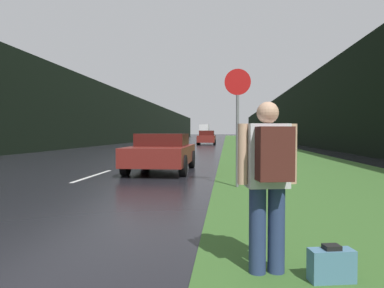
{
  "coord_description": "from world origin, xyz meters",
  "views": [
    {
      "loc": [
        4.04,
        -1.35,
        1.31
      ],
      "look_at": [
        2.52,
        13.83,
        0.81
      ],
      "focal_mm": 32.0,
      "sensor_mm": 36.0,
      "label": 1
    }
  ],
  "objects_px": {
    "hitchhiker_with_backpack": "(269,176)",
    "delivery_truck": "(204,131)",
    "suitcase": "(331,266)",
    "car_passing_far": "(207,138)",
    "stop_sign": "(237,117)",
    "car_passing_near": "(162,152)"
  },
  "relations": [
    {
      "from": "suitcase",
      "to": "car_passing_far",
      "type": "bearing_deg",
      "value": 83.99
    },
    {
      "from": "car_passing_near",
      "to": "hitchhiker_with_backpack",
      "type": "bearing_deg",
      "value": 107.11
    },
    {
      "from": "hitchhiker_with_backpack",
      "to": "car_passing_near",
      "type": "bearing_deg",
      "value": 96.03
    },
    {
      "from": "delivery_truck",
      "to": "suitcase",
      "type": "bearing_deg",
      "value": -85.63
    },
    {
      "from": "suitcase",
      "to": "car_passing_far",
      "type": "distance_m",
      "value": 34.9
    },
    {
      "from": "hitchhiker_with_backpack",
      "to": "car_passing_far",
      "type": "relative_size",
      "value": 0.39
    },
    {
      "from": "hitchhiker_with_backpack",
      "to": "delivery_truck",
      "type": "distance_m",
      "value": 89.42
    },
    {
      "from": "stop_sign",
      "to": "delivery_truck",
      "type": "relative_size",
      "value": 0.36
    },
    {
      "from": "delivery_truck",
      "to": "car_passing_far",
      "type": "bearing_deg",
      "value": -86.08
    },
    {
      "from": "suitcase",
      "to": "car_passing_near",
      "type": "relative_size",
      "value": 0.1
    },
    {
      "from": "suitcase",
      "to": "delivery_truck",
      "type": "bearing_deg",
      "value": 83.28
    },
    {
      "from": "hitchhiker_with_backpack",
      "to": "suitcase",
      "type": "xyz_separation_m",
      "value": [
        0.53,
        -0.1,
        -0.76
      ]
    },
    {
      "from": "car_passing_near",
      "to": "delivery_truck",
      "type": "distance_m",
      "value": 80.98
    },
    {
      "from": "suitcase",
      "to": "car_passing_near",
      "type": "distance_m",
      "value": 8.98
    },
    {
      "from": "stop_sign",
      "to": "car_passing_far",
      "type": "height_order",
      "value": "stop_sign"
    },
    {
      "from": "hitchhiker_with_backpack",
      "to": "car_passing_near",
      "type": "distance_m",
      "value": 8.7
    },
    {
      "from": "hitchhiker_with_backpack",
      "to": "delivery_truck",
      "type": "height_order",
      "value": "delivery_truck"
    },
    {
      "from": "stop_sign",
      "to": "delivery_truck",
      "type": "bearing_deg",
      "value": 94.2
    },
    {
      "from": "stop_sign",
      "to": "suitcase",
      "type": "xyz_separation_m",
      "value": [
        0.65,
        -5.17,
        -1.54
      ]
    },
    {
      "from": "stop_sign",
      "to": "car_passing_far",
      "type": "distance_m",
      "value": 29.71
    },
    {
      "from": "suitcase",
      "to": "car_passing_near",
      "type": "height_order",
      "value": "car_passing_near"
    },
    {
      "from": "car_passing_far",
      "to": "delivery_truck",
      "type": "xyz_separation_m",
      "value": [
        -3.73,
        54.54,
        1.08
      ]
    }
  ]
}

